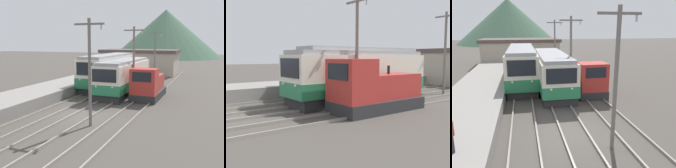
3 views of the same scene
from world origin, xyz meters
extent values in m
plane|color=#47423D|center=(0.00, 0.00, 0.00)|extent=(200.00, 200.00, 0.00)
cube|color=gray|center=(-6.25, 0.00, 0.47)|extent=(4.50, 54.00, 0.94)
cube|color=gray|center=(-3.32, 0.00, 0.07)|extent=(0.10, 60.00, 0.14)
cube|color=gray|center=(-1.88, 0.00, 0.07)|extent=(0.10, 60.00, 0.14)
cube|color=gray|center=(-0.52, 0.00, 0.07)|extent=(0.10, 60.00, 0.14)
cube|color=gray|center=(0.92, 0.00, 0.07)|extent=(0.10, 60.00, 0.14)
cube|color=gray|center=(2.48, 0.00, 0.07)|extent=(0.10, 60.00, 0.14)
cube|color=gray|center=(3.92, 0.00, 0.07)|extent=(0.10, 60.00, 0.14)
cube|color=#28282B|center=(-2.60, 11.93, 0.35)|extent=(2.58, 11.13, 0.70)
cube|color=silver|center=(-2.60, 11.93, 2.15)|extent=(2.80, 11.59, 2.90)
cube|color=#267A4C|center=(-2.60, 11.93, 1.22)|extent=(2.84, 11.63, 1.04)
cube|color=black|center=(-2.60, 6.11, 2.73)|extent=(2.24, 0.06, 1.28)
sphere|color=silver|center=(-3.37, 6.10, 1.63)|extent=(0.18, 0.18, 0.18)
sphere|color=silver|center=(-1.83, 6.10, 1.63)|extent=(0.18, 0.18, 0.18)
cube|color=#939399|center=(-2.60, 11.93, 3.74)|extent=(2.46, 11.13, 0.28)
cube|color=#28282B|center=(0.20, 9.17, 0.35)|extent=(2.58, 10.24, 0.70)
cube|color=silver|center=(0.20, 9.17, 1.97)|extent=(2.80, 10.67, 2.53)
cube|color=#267A4C|center=(0.20, 9.17, 1.16)|extent=(2.84, 10.71, 0.91)
cube|color=black|center=(0.20, 3.80, 2.47)|extent=(2.24, 0.06, 1.11)
sphere|color=silver|center=(-0.57, 3.79, 1.51)|extent=(0.18, 0.18, 0.18)
sphere|color=silver|center=(0.97, 3.79, 1.51)|extent=(0.18, 0.18, 0.18)
cube|color=#939399|center=(0.20, 9.17, 3.37)|extent=(2.46, 10.24, 0.28)
cube|color=#28282B|center=(3.20, 7.89, 0.35)|extent=(2.40, 5.70, 0.70)
cube|color=#B22D28|center=(3.20, 5.95, 1.85)|extent=(2.28, 1.83, 2.30)
cube|color=black|center=(3.20, 5.02, 2.36)|extent=(1.68, 0.04, 0.83)
cube|color=#B22D28|center=(3.20, 8.80, 1.40)|extent=(1.92, 3.78, 1.40)
cylinder|color=black|center=(3.20, 8.80, 2.35)|extent=(0.16, 0.16, 0.50)
cylinder|color=slate|center=(1.70, -1.99, 3.39)|extent=(0.20, 0.20, 6.78)
cube|color=slate|center=(1.70, -1.99, 6.43)|extent=(2.00, 0.12, 0.12)
cylinder|color=#B2B2B7|center=(2.50, -1.99, 6.23)|extent=(0.10, 0.10, 0.30)
cylinder|color=slate|center=(1.70, 7.62, 3.39)|extent=(0.20, 0.20, 6.78)
cube|color=slate|center=(1.70, 7.62, 6.43)|extent=(2.00, 0.12, 0.12)
cylinder|color=#B2B2B7|center=(2.50, 7.62, 6.23)|extent=(0.10, 0.10, 0.30)
cylinder|color=slate|center=(1.70, 17.22, 3.39)|extent=(0.20, 0.20, 6.78)
cube|color=slate|center=(1.70, 17.22, 6.43)|extent=(2.00, 0.12, 0.12)
cylinder|color=#B2B2B7|center=(2.50, 17.22, 6.23)|extent=(0.10, 0.10, 0.30)
cube|color=#AD9E8E|center=(-2.66, 26.00, 1.77)|extent=(12.00, 6.00, 3.53)
cube|color=#51423D|center=(-2.66, 26.00, 3.78)|extent=(12.60, 6.30, 0.50)
cone|color=#3D5B47|center=(-7.03, 74.93, 8.00)|extent=(36.78, 36.78, 16.01)
camera|label=1|loc=(8.89, -16.64, 5.39)|focal=42.00mm
camera|label=2|loc=(13.86, -2.90, 3.10)|focal=42.00mm
camera|label=3|loc=(-2.48, -11.15, 5.85)|focal=35.00mm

